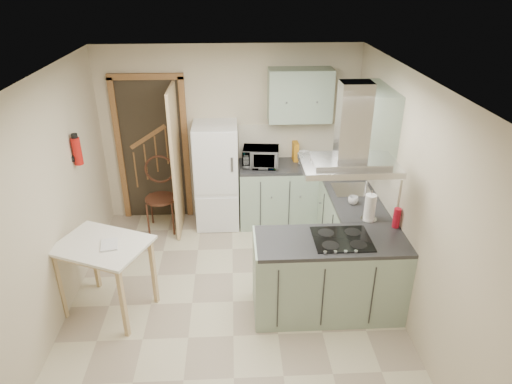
{
  "coord_description": "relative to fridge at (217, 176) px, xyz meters",
  "views": [
    {
      "loc": [
        0.05,
        -4.07,
        3.38
      ],
      "look_at": [
        0.28,
        0.45,
        1.15
      ],
      "focal_mm": 32.0,
      "sensor_mm": 36.0,
      "label": 1
    }
  ],
  "objects": [
    {
      "name": "floor",
      "position": [
        0.2,
        -1.8,
        -0.75
      ],
      "size": [
        4.2,
        4.2,
        0.0
      ],
      "primitive_type": "plane",
      "color": "beige",
      "rests_on": "ground"
    },
    {
      "name": "ceiling",
      "position": [
        0.2,
        -1.8,
        1.75
      ],
      "size": [
        4.2,
        4.2,
        0.0
      ],
      "primitive_type": "plane",
      "rotation": [
        3.14,
        0.0,
        0.0
      ],
      "color": "silver",
      "rests_on": "back_wall"
    },
    {
      "name": "back_wall",
      "position": [
        0.2,
        0.3,
        0.5
      ],
      "size": [
        3.6,
        0.0,
        3.6
      ],
      "primitive_type": "plane",
      "rotation": [
        1.57,
        0.0,
        0.0
      ],
      "color": "#C3B597",
      "rests_on": "floor"
    },
    {
      "name": "left_wall",
      "position": [
        -1.6,
        -1.8,
        0.5
      ],
      "size": [
        0.0,
        4.2,
        4.2
      ],
      "primitive_type": "plane",
      "rotation": [
        1.57,
        0.0,
        1.57
      ],
      "color": "#C3B597",
      "rests_on": "floor"
    },
    {
      "name": "right_wall",
      "position": [
        2.0,
        -1.8,
        0.5
      ],
      "size": [
        0.0,
        4.2,
        4.2
      ],
      "primitive_type": "plane",
      "rotation": [
        1.57,
        0.0,
        -1.57
      ],
      "color": "#C3B597",
      "rests_on": "floor"
    },
    {
      "name": "doorway",
      "position": [
        -0.9,
        0.27,
        0.3
      ],
      "size": [
        1.1,
        0.12,
        2.1
      ],
      "primitive_type": "cube",
      "color": "brown",
      "rests_on": "floor"
    },
    {
      "name": "fridge",
      "position": [
        0.0,
        0.0,
        0.0
      ],
      "size": [
        0.6,
        0.6,
        1.5
      ],
      "primitive_type": "cube",
      "color": "white",
      "rests_on": "floor"
    },
    {
      "name": "counter_back",
      "position": [
        0.86,
        0.0,
        -0.3
      ],
      "size": [
        1.08,
        0.6,
        0.9
      ],
      "primitive_type": "cube",
      "color": "#9EB2A0",
      "rests_on": "floor"
    },
    {
      "name": "counter_right",
      "position": [
        1.7,
        -0.68,
        -0.3
      ],
      "size": [
        0.6,
        1.95,
        0.9
      ],
      "primitive_type": "cube",
      "color": "#9EB2A0",
      "rests_on": "floor"
    },
    {
      "name": "splashback",
      "position": [
        1.16,
        0.29,
        0.4
      ],
      "size": [
        1.68,
        0.02,
        0.5
      ],
      "primitive_type": "cube",
      "color": "beige",
      "rests_on": "counter_back"
    },
    {
      "name": "wall_cabinet_back",
      "position": [
        1.15,
        0.12,
        1.1
      ],
      "size": [
        0.85,
        0.35,
        0.7
      ],
      "primitive_type": "cube",
      "color": "#9EB2A0",
      "rests_on": "back_wall"
    },
    {
      "name": "wall_cabinet_right",
      "position": [
        1.82,
        -0.95,
        1.1
      ],
      "size": [
        0.35,
        0.9,
        0.7
      ],
      "primitive_type": "cube",
      "color": "#9EB2A0",
      "rests_on": "right_wall"
    },
    {
      "name": "peninsula",
      "position": [
        1.22,
        -1.98,
        -0.3
      ],
      "size": [
        1.55,
        0.65,
        0.9
      ],
      "primitive_type": "cube",
      "color": "#9EB2A0",
      "rests_on": "floor"
    },
    {
      "name": "hob",
      "position": [
        1.32,
        -1.98,
        0.16
      ],
      "size": [
        0.58,
        0.5,
        0.01
      ],
      "primitive_type": "cube",
      "color": "black",
      "rests_on": "peninsula"
    },
    {
      "name": "extractor_hood",
      "position": [
        1.32,
        -1.98,
        0.97
      ],
      "size": [
        0.9,
        0.55,
        0.1
      ],
      "primitive_type": "cube",
      "color": "silver",
      "rests_on": "ceiling"
    },
    {
      "name": "sink",
      "position": [
        1.7,
        -0.85,
        0.16
      ],
      "size": [
        0.45,
        0.4,
        0.01
      ],
      "primitive_type": "cube",
      "color": "silver",
      "rests_on": "counter_right"
    },
    {
      "name": "fire_extinguisher",
      "position": [
        -1.54,
        -0.9,
        0.75
      ],
      "size": [
        0.1,
        0.1,
        0.32
      ],
      "primitive_type": "cylinder",
      "color": "#B2140F",
      "rests_on": "left_wall"
    },
    {
      "name": "drop_leaf_table",
      "position": [
        -1.13,
        -1.85,
        -0.33
      ],
      "size": [
        1.1,
        0.98,
        0.85
      ],
      "primitive_type": "cube",
      "rotation": [
        0.0,
        0.0,
        -0.41
      ],
      "color": "tan",
      "rests_on": "floor"
    },
    {
      "name": "bentwood_chair",
      "position": [
        -0.79,
        -0.14,
        -0.27
      ],
      "size": [
        0.44,
        0.44,
        0.97
      ],
      "primitive_type": "cube",
      "rotation": [
        0.0,
        0.0,
        0.01
      ],
      "color": "#50371A",
      "rests_on": "floor"
    },
    {
      "name": "microwave",
      "position": [
        0.62,
        -0.03,
        0.29
      ],
      "size": [
        0.52,
        0.38,
        0.27
      ],
      "primitive_type": "imported",
      "rotation": [
        0.0,
        0.0,
        -0.11
      ],
      "color": "black",
      "rests_on": "counter_back"
    },
    {
      "name": "kettle",
      "position": [
        1.22,
        -0.01,
        0.26
      ],
      "size": [
        0.15,
        0.15,
        0.22
      ],
      "primitive_type": "cylinder",
      "rotation": [
        0.0,
        0.0,
        0.0
      ],
      "color": "silver",
      "rests_on": "counter_back"
    },
    {
      "name": "cereal_box",
      "position": [
        1.13,
        0.16,
        0.28
      ],
      "size": [
        0.08,
        0.18,
        0.27
      ],
      "primitive_type": "cube",
      "rotation": [
        0.0,
        0.0,
        0.05
      ],
      "color": "orange",
      "rests_on": "counter_back"
    },
    {
      "name": "soap_bottle",
      "position": [
        1.86,
        -0.28,
        0.26
      ],
      "size": [
        0.12,
        0.12,
        0.22
      ],
      "primitive_type": "imported",
      "rotation": [
        0.0,
        0.0,
        -0.29
      ],
      "color": "silver",
      "rests_on": "counter_right"
    },
    {
      "name": "paper_towel",
      "position": [
        1.71,
        -1.59,
        0.3
      ],
      "size": [
        0.16,
        0.16,
        0.31
      ],
      "primitive_type": "cylinder",
      "rotation": [
        0.0,
        0.0,
        -0.42
      ],
      "color": "white",
      "rests_on": "counter_right"
    },
    {
      "name": "cup",
      "position": [
        1.63,
        -1.22,
        0.2
      ],
      "size": [
        0.12,
        0.12,
        0.09
      ],
      "primitive_type": "imported",
      "rotation": [
        0.0,
        0.0,
        0.06
      ],
      "color": "silver",
      "rests_on": "counter_right"
    },
    {
      "name": "red_bottle",
      "position": [
        1.95,
        -1.76,
        0.26
      ],
      "size": [
        0.09,
        0.09,
        0.22
      ],
      "primitive_type": "cylinder",
      "rotation": [
        0.0,
        0.0,
        -0.16
      ],
      "color": "#B60F23",
      "rests_on": "peninsula"
    },
    {
      "name": "book",
      "position": [
        -1.12,
        -1.91,
        0.15
      ],
      "size": [
        0.21,
        0.26,
        0.1
      ],
      "primitive_type": "imported",
      "rotation": [
        0.0,
        0.0,
        0.21
      ],
      "color": "#99334A",
      "rests_on": "drop_leaf_table"
    }
  ]
}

